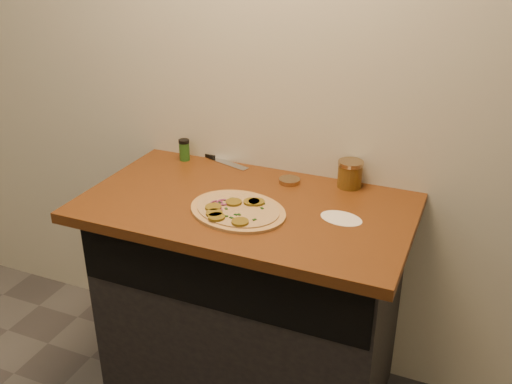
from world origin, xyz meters
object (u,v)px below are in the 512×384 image
at_px(chefs_knife, 216,159).
at_px(spice_shaker, 184,150).
at_px(pizza, 237,210).
at_px(salsa_jar, 350,174).

relative_size(chefs_knife, spice_shaker, 3.14).
height_order(pizza, spice_shaker, spice_shaker).
bearing_deg(spice_shaker, chefs_knife, 23.19).
distance_m(salsa_jar, spice_shaker, 0.72).
xyz_separation_m(chefs_knife, salsa_jar, (0.60, -0.05, 0.05)).
bearing_deg(chefs_knife, spice_shaker, -156.81).
xyz_separation_m(salsa_jar, spice_shaker, (-0.72, -0.01, -0.01)).
xyz_separation_m(chefs_knife, spice_shaker, (-0.12, -0.05, 0.04)).
distance_m(chefs_knife, spice_shaker, 0.14).
bearing_deg(salsa_jar, pizza, -130.27).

